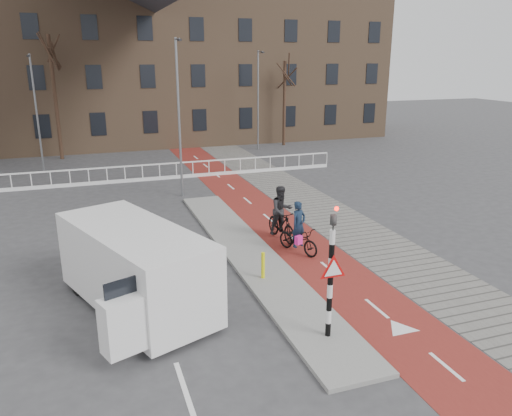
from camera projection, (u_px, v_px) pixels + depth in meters
name	position (u px, v px, depth m)	size (l,w,h in m)	color
ground	(315.00, 301.00, 14.90)	(120.00, 120.00, 0.00)	#38383A
bike_lane	(254.00, 206.00, 24.41)	(2.50, 60.00, 0.01)	maroon
sidewalk	(306.00, 201.00, 25.29)	(3.00, 60.00, 0.01)	slate
curb_island	(250.00, 254.00, 18.28)	(1.80, 16.00, 0.12)	gray
traffic_signal	(331.00, 269.00, 12.31)	(0.80, 0.80, 3.68)	black
bollard	(263.00, 265.00, 16.09)	(0.12, 0.12, 0.88)	yellow
cyclist_near	(298.00, 236.00, 18.43)	(1.35, 2.00, 1.97)	black
cyclist_far	(281.00, 218.00, 19.67)	(1.03, 2.13, 2.19)	black
van	(135.00, 267.00, 14.19)	(4.17, 6.09, 2.43)	white
railing	(107.00, 179.00, 28.60)	(28.00, 0.10, 0.99)	silver
townhouse_row	(114.00, 46.00, 40.60)	(46.00, 10.00, 15.90)	#7F6047
tree_mid	(55.00, 99.00, 34.46)	(0.25, 0.25, 8.45)	black
tree_right	(284.00, 104.00, 40.36)	(0.25, 0.25, 6.69)	black
streetlight_near	(179.00, 120.00, 25.04)	(0.12, 0.12, 7.90)	slate
streetlight_left	(37.00, 114.00, 30.77)	(0.12, 0.12, 7.20)	slate
streetlight_right	(258.00, 101.00, 38.30)	(0.12, 0.12, 7.46)	slate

